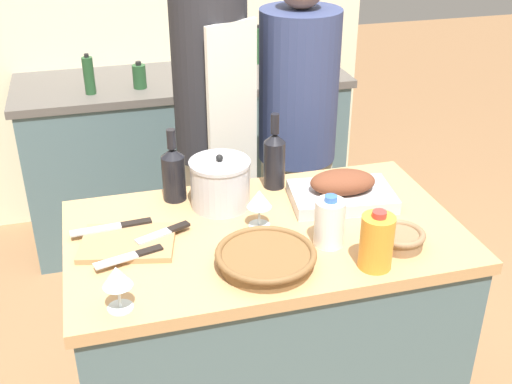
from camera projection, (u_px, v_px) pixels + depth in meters
kitchen_island at (264, 341)px, 2.24m from camera, size 1.24×0.72×0.92m
back_counter at (187, 156)px, 3.60m from camera, size 1.74×0.60×0.92m
roasting_pan at (342, 191)px, 2.16m from camera, size 0.37×0.26×0.12m
wicker_basket at (266, 258)px, 1.83m from camera, size 0.29×0.29×0.05m
cutting_board at (128, 243)px, 1.94m from camera, size 0.32×0.26×0.02m
stock_pot at (220, 183)px, 2.13m from camera, size 0.20×0.20×0.19m
mixing_bowl at (400, 238)px, 1.93m from camera, size 0.15×0.15×0.05m
juice_jug at (377, 242)px, 1.81m from camera, size 0.10×0.10×0.18m
milk_jug at (329, 222)px, 1.92m from camera, size 0.09×0.09×0.16m
wine_bottle_green at (274, 159)px, 2.24m from camera, size 0.08×0.08×0.27m
wine_bottle_dark at (173, 172)px, 2.16m from camera, size 0.08×0.08×0.26m
wine_glass_left at (117, 278)px, 1.63m from camera, size 0.08×0.08×0.13m
wine_glass_right at (259, 200)px, 2.00m from camera, size 0.08×0.08×0.13m
knife_chef at (114, 227)px, 2.00m from camera, size 0.25×0.05×0.01m
knife_paring at (131, 256)px, 1.85m from camera, size 0.21×0.08×0.01m
knife_bread at (165, 232)px, 1.97m from camera, size 0.18×0.10×0.01m
condiment_bottle_tall at (139, 76)px, 3.20m from camera, size 0.07×0.07×0.14m
condiment_bottle_short at (257, 46)px, 3.56m from camera, size 0.05×0.05×0.22m
condiment_bottle_extra at (89, 75)px, 3.11m from camera, size 0.05×0.05×0.20m
person_cook_aproned at (212, 125)px, 2.67m from camera, size 0.32×0.34×1.72m
person_cook_guest at (297, 132)px, 2.80m from camera, size 0.34×0.34×1.60m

